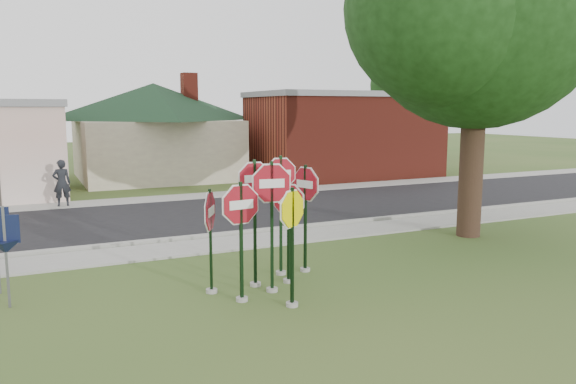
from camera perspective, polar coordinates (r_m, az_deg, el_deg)
name	(u,v)px	position (r m, az deg, el deg)	size (l,w,h in m)	color
ground	(297,310)	(11.01, 0.92, -11.87)	(120.00, 120.00, 0.00)	#32521E
sidewalk_near	(211,246)	(15.91, -7.85, -5.41)	(60.00, 1.60, 0.06)	gray
road	(172,218)	(20.16, -11.67, -2.59)	(60.00, 7.00, 0.04)	black
sidewalk_far	(148,200)	(24.30, -14.05, -0.77)	(60.00, 1.60, 0.06)	gray
curb	(201,237)	(16.83, -8.87, -4.53)	(60.00, 0.20, 0.14)	gray
stop_sign_center	(272,206)	(11.58, -1.66, -1.41)	(1.13, 0.24, 2.88)	gray
stop_sign_yellow	(292,232)	(10.77, 0.42, -4.05)	(0.91, 0.53, 2.45)	gray
stop_sign_left	(241,224)	(11.08, -4.80, -3.28)	(1.11, 0.24, 2.53)	gray
stop_sign_right	(289,219)	(12.27, 0.06, -2.77)	(0.66, 0.80, 2.36)	gray
stop_sign_back_right	(281,199)	(12.80, -0.74, -0.67)	(1.00, 0.24, 2.87)	gray
stop_sign_back_left	(255,206)	(11.98, -3.40, -1.38)	(1.00, 0.24, 2.86)	gray
stop_sign_far_right	(305,202)	(13.09, 1.78, -1.04)	(0.36, 1.07, 2.65)	gray
stop_sign_far_left	(210,226)	(11.69, -7.90, -3.49)	(0.59, 1.02, 2.32)	gray
building_house	(154,112)	(31.95, -13.44, 7.92)	(11.60, 11.60, 6.20)	beige
building_brick	(344,134)	(32.35, 5.68, 5.91)	(10.20, 6.20, 4.75)	maroon
oak_tree	(479,4)	(17.80, 18.84, 17.66)	(10.80, 10.20, 10.41)	black
bg_tree_right	(407,85)	(44.17, 12.03, 10.56)	(5.60, 5.60, 8.40)	black
pedestrian	(62,183)	(23.49, -22.00, 0.87)	(0.66, 0.44, 1.82)	black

